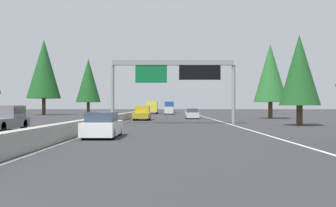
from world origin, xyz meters
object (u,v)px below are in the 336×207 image
at_px(sedan_far_center, 192,114).
at_px(box_truck_mid_left, 152,107).
at_px(pickup_distant_b, 142,113).
at_px(bus_far_right, 169,107).
at_px(conifer_right_near, 299,70).
at_px(conifer_right_mid, 270,73).
at_px(conifer_left_far, 88,80).
at_px(sedan_near_center, 103,126).
at_px(conifer_left_mid, 44,69).
at_px(minivan_distant_a, 169,110).
at_px(sign_gantry_overhead, 175,73).
at_px(oncoming_near, 4,119).

relative_size(sedan_far_center, box_truck_mid_left, 0.52).
relative_size(pickup_distant_b, sedan_far_center, 1.27).
distance_m(sedan_far_center, bus_far_right, 53.93).
distance_m(pickup_distant_b, box_truck_mid_left, 38.30).
relative_size(conifer_right_near, conifer_right_mid, 0.77).
xyz_separation_m(conifer_right_mid, conifer_left_far, (26.24, 32.79, 0.73)).
height_order(sedan_near_center, conifer_right_near, conifer_right_near).
relative_size(pickup_distant_b, box_truck_mid_left, 0.66).
height_order(sedan_far_center, conifer_right_mid, conifer_right_mid).
height_order(sedan_far_center, bus_far_right, bus_far_right).
relative_size(sedan_far_center, conifer_left_mid, 0.28).
distance_m(conifer_right_near, conifer_right_mid, 20.29).
relative_size(minivan_distant_a, bus_far_right, 0.43).
xyz_separation_m(sedan_near_center, conifer_right_mid, (33.28, -18.93, 6.06)).
relative_size(pickup_distant_b, minivan_distant_a, 1.12).
xyz_separation_m(bus_far_right, conifer_left_mid, (-30.62, 26.14, 7.85)).
bearing_deg(conifer_left_mid, sign_gantry_overhead, -145.78).
distance_m(pickup_distant_b, conifer_right_mid, 20.42).
distance_m(sign_gantry_overhead, bus_far_right, 69.87).
bearing_deg(sedan_near_center, conifer_left_mid, 21.90).
height_order(sign_gantry_overhead, sedan_near_center, sign_gantry_overhead).
bearing_deg(oncoming_near, conifer_left_mid, -164.24).
bearing_deg(conifer_left_far, bus_far_right, -34.14).
xyz_separation_m(sedan_far_center, conifer_left_far, (27.55, 21.05, 6.79)).
xyz_separation_m(minivan_distant_a, conifer_right_near, (-46.80, -12.28, 4.24)).
height_order(bus_far_right, oncoming_near, bus_far_right).
distance_m(box_truck_mid_left, conifer_left_far, 16.16).
bearing_deg(sign_gantry_overhead, conifer_right_mid, -39.97).
bearing_deg(sedan_near_center, oncoming_near, 57.22).
relative_size(minivan_distant_a, conifer_left_far, 0.41).
bearing_deg(conifer_left_mid, minivan_distant_a, -79.43).
xyz_separation_m(pickup_distant_b, box_truck_mid_left, (38.29, 0.35, 0.70)).
bearing_deg(sign_gantry_overhead, conifer_left_mid, 34.22).
relative_size(box_truck_mid_left, conifer_right_mid, 0.77).
bearing_deg(box_truck_mid_left, conifer_left_far, 113.17).
bearing_deg(sedan_near_center, box_truck_mid_left, 0.01).
bearing_deg(sedan_far_center, box_truck_mid_left, 12.15).
height_order(box_truck_mid_left, conifer_left_far, conifer_left_far).
distance_m(minivan_distant_a, conifer_right_mid, 31.25).
height_order(minivan_distant_a, bus_far_right, bus_far_right).
xyz_separation_m(conifer_right_near, conifer_right_mid, (20.04, -2.79, 1.55)).
bearing_deg(sedan_near_center, conifer_right_mid, -29.64).
height_order(sedan_near_center, conifer_left_far, conifer_left_far).
bearing_deg(sedan_near_center, conifer_right_near, -50.64).
height_order(bus_far_right, conifer_right_mid, conifer_right_mid).
distance_m(sedan_near_center, conifer_right_mid, 38.76).
height_order(sign_gantry_overhead, conifer_right_mid, conifer_right_mid).
relative_size(sedan_far_center, conifer_right_near, 0.51).
height_order(box_truck_mid_left, conifer_left_mid, conifer_left_mid).
distance_m(conifer_right_near, conifer_left_mid, 56.98).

